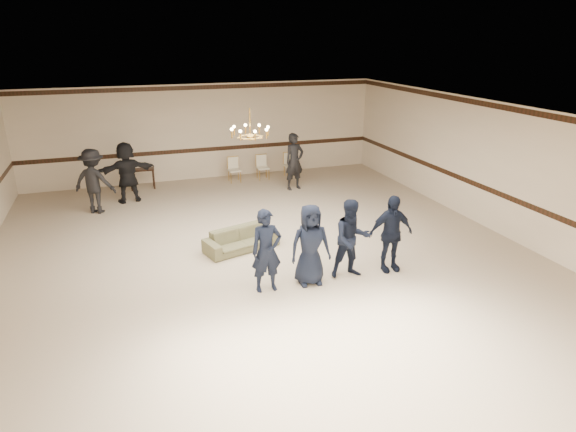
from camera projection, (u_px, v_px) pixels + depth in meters
name	position (u px, v px, depth m)	size (l,w,h in m)	color
room	(264.00, 190.00, 10.54)	(12.01, 14.01, 3.21)	#BFAC93
chair_rail	(207.00, 149.00, 16.95)	(12.00, 0.02, 0.14)	black
crown_molding	(203.00, 87.00, 16.22)	(12.00, 0.02, 0.14)	black
chandelier	(250.00, 123.00, 10.99)	(0.94, 0.94, 0.89)	#BD8F3C
boy_a	(267.00, 251.00, 9.43)	(0.61, 0.40, 1.66)	black
boy_b	(310.00, 245.00, 9.71)	(0.81, 0.53, 1.66)	black
boy_c	(352.00, 239.00, 9.99)	(0.81, 0.63, 1.66)	black
boy_d	(391.00, 233.00, 10.26)	(0.97, 0.40, 1.66)	black
settee	(241.00, 239.00, 11.45)	(1.72, 0.67, 0.50)	#646242
adult_left	(94.00, 181.00, 13.62)	(1.17, 0.67, 1.82)	black
adult_mid	(127.00, 172.00, 14.52)	(1.68, 0.54, 1.82)	black
adult_right	(294.00, 162.00, 15.72)	(0.66, 0.43, 1.82)	black
banquet_chair_left	(234.00, 170.00, 16.64)	(0.40, 0.40, 0.83)	#F2EACB
banquet_chair_mid	(263.00, 168.00, 16.95)	(0.40, 0.40, 0.83)	#F2EACB
banquet_chair_right	(290.00, 165.00, 17.26)	(0.40, 0.40, 0.83)	#F2EACB
console_table	(142.00, 179.00, 15.93)	(0.79, 0.33, 0.66)	black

